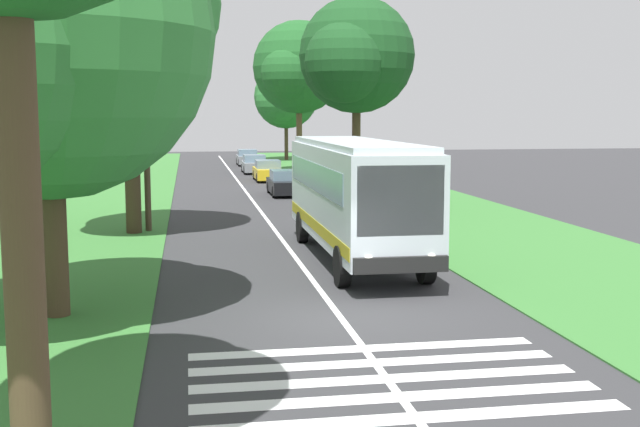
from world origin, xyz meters
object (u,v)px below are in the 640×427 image
object	(u,v)px
roadside_tree_right_0	(284,98)
utility_pole	(146,132)
roadside_tree_right_2	(297,69)
roadside_tree_left_1	(121,7)
coach_bus	(354,191)
trailing_car_0	(285,183)
roadside_tree_left_2	(34,43)
trailing_car_3	(247,158)
trailing_car_1	(268,171)
trailing_car_2	(254,165)
roadside_tree_right_1	(353,58)

from	to	relation	value
roadside_tree_right_0	utility_pole	size ratio (longest dim) A/B	1.26
roadside_tree_right_2	roadside_tree_left_1	bearing A→B (deg)	160.64
coach_bus	roadside_tree_right_0	world-z (taller)	roadside_tree_right_0
utility_pole	coach_bus	bearing A→B (deg)	-136.29
trailing_car_0	roadside_tree_left_2	xyz separation A→B (m)	(-25.88, 8.61, 5.42)
trailing_car_3	utility_pole	size ratio (longest dim) A/B	0.58
roadside_tree_left_1	roadside_tree_right_0	world-z (taller)	roadside_tree_left_1
trailing_car_1	trailing_car_2	size ratio (longest dim) A/B	1.00
coach_bus	roadside_tree_right_1	distance (m)	15.90
trailing_car_1	roadside_tree_left_1	world-z (taller)	roadside_tree_left_1
trailing_car_0	roadside_tree_right_0	bearing A→B (deg)	-6.82
roadside_tree_right_2	roadside_tree_right_0	bearing A→B (deg)	-3.46
trailing_car_1	roadside_tree_right_2	xyz separation A→B (m)	(7.28, -3.05, 7.29)
trailing_car_1	trailing_car_2	bearing A→B (deg)	2.62
coach_bus	roadside_tree_left_2	size ratio (longest dim) A/B	1.12
roadside_tree_right_0	coach_bus	bearing A→B (deg)	175.42
trailing_car_0	roadside_tree_right_1	world-z (taller)	roadside_tree_right_1
utility_pole	trailing_car_2	bearing A→B (deg)	-12.45
trailing_car_2	roadside_tree_left_2	world-z (taller)	roadside_tree_left_2
trailing_car_0	utility_pole	xyz separation A→B (m)	(-12.90, 6.96, 3.22)
utility_pole	roadside_tree_right_0	bearing A→B (deg)	-13.26
trailing_car_3	roadside_tree_right_1	bearing A→B (deg)	-174.60
trailing_car_2	roadside_tree_right_2	world-z (taller)	roadside_tree_right_2
trailing_car_1	utility_pole	distance (m)	23.87
trailing_car_0	roadside_tree_left_1	world-z (taller)	roadside_tree_left_1
trailing_car_3	roadside_tree_right_1	distance (m)	32.38
trailing_car_2	utility_pole	distance (m)	30.75
trailing_car_3	roadside_tree_left_1	size ratio (longest dim) A/B	0.36
trailing_car_3	roadside_tree_right_0	size ratio (longest dim) A/B	0.46
roadside_tree_left_2	utility_pole	xyz separation A→B (m)	(12.99, -1.65, -2.19)
trailing_car_1	roadside_tree_right_2	distance (m)	10.74
trailing_car_2	roadside_tree_right_1	size ratio (longest dim) A/B	0.42
trailing_car_2	roadside_tree_right_2	bearing A→B (deg)	-89.50
trailing_car_0	trailing_car_1	bearing A→B (deg)	0.19
coach_bus	trailing_car_1	xyz separation A→B (m)	(29.62, -0.23, -1.48)
trailing_car_2	utility_pole	xyz separation A→B (m)	(-29.86, 6.59, 3.22)
trailing_car_2	roadside_tree_right_1	bearing A→B (deg)	-171.90
coach_bus	trailing_car_3	world-z (taller)	coach_bus
trailing_car_2	roadside_tree_right_0	world-z (taller)	roadside_tree_right_0
roadside_tree_right_2	trailing_car_3	bearing A→B (deg)	18.87
coach_bus	utility_pole	bearing A→B (deg)	43.71
roadside_tree_left_1	roadside_tree_right_1	world-z (taller)	roadside_tree_left_1
coach_bus	trailing_car_3	bearing A→B (deg)	-0.08
roadside_tree_left_1	roadside_tree_right_2	distance (m)	32.31
roadside_tree_left_1	roadside_tree_left_2	bearing A→B (deg)	175.77
roadside_tree_left_1	roadside_tree_right_2	world-z (taller)	roadside_tree_left_1
coach_bus	roadside_tree_right_0	distance (m)	53.96
roadside_tree_left_1	coach_bus	bearing A→B (deg)	-130.82
trailing_car_2	roadside_tree_right_1	distance (m)	23.30
roadside_tree_right_1	utility_pole	size ratio (longest dim) A/B	1.39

